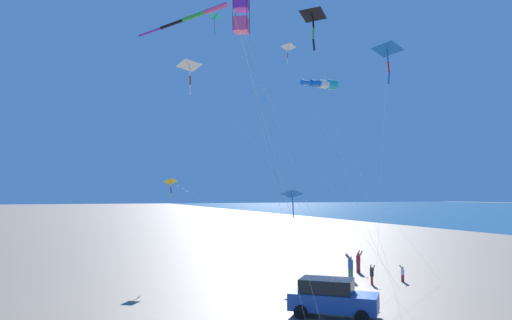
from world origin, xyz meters
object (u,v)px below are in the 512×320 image
(kite_delta_striped_overhead, at_px, (292,194))
(kite_delta_rainbow_low_near, at_px, (289,49))
(kite_delta_teal_far_right, at_px, (217,19))
(person_child_grey_jacket, at_px, (372,274))
(cooler_box, at_px, (371,306))
(person_bystander_far, at_px, (402,273))
(parked_car, at_px, (332,297))
(kite_delta_white_trailing, at_px, (387,51))
(kite_windsock_red_high_left, at_px, (196,16))
(person_child_green_jacket, at_px, (358,261))
(kite_delta_orange_high_right, at_px, (190,66))
(kite_delta_long_streamer_right, at_px, (312,16))
(person_adult_flyer, at_px, (350,266))
(kite_delta_small_distant, at_px, (171,182))
(kite_box_purple_drifting, at_px, (241,15))
(kite_windsock_black_fish_shape, at_px, (324,84))

(kite_delta_striped_overhead, xyz_separation_m, kite_delta_rainbow_low_near, (1.01, 2.55, 12.34))
(kite_delta_teal_far_right, bearing_deg, person_child_grey_jacket, -15.98)
(cooler_box, bearing_deg, kite_delta_striped_overhead, 85.57)
(person_bystander_far, bearing_deg, kite_delta_teal_far_right, 167.50)
(parked_car, distance_m, kite_delta_teal_far_right, 19.60)
(kite_delta_white_trailing, xyz_separation_m, kite_delta_rainbow_low_near, (1.26, 14.89, 4.72))
(person_bystander_far, xyz_separation_m, kite_windsock_red_high_left, (-12.50, 9.71, 20.13))
(person_child_green_jacket, relative_size, person_child_grey_jacket, 1.30)
(cooler_box, xyz_separation_m, person_child_grey_jacket, (4.12, 5.74, 0.50))
(kite_delta_orange_high_right, bearing_deg, kite_delta_rainbow_low_near, 10.84)
(cooler_box, bearing_deg, person_bystander_far, 40.98)
(parked_car, relative_size, kite_windsock_red_high_left, 0.21)
(kite_delta_striped_overhead, xyz_separation_m, kite_delta_long_streamer_right, (-1.47, -6.32, 11.58))
(person_adult_flyer, distance_m, kite_delta_white_trailing, 15.67)
(person_child_green_jacket, xyz_separation_m, kite_delta_small_distant, (-13.75, 4.80, 6.07))
(kite_box_purple_drifting, bearing_deg, kite_delta_striped_overhead, 58.16)
(kite_windsock_red_high_left, bearing_deg, kite_delta_orange_high_right, -110.12)
(kite_delta_white_trailing, xyz_separation_m, kite_delta_long_streamer_right, (-1.22, 6.01, 3.95))
(person_child_green_jacket, height_order, kite_delta_small_distant, kite_delta_small_distant)
(kite_delta_teal_far_right, relative_size, kite_delta_long_streamer_right, 1.01)
(kite_delta_striped_overhead, bearing_deg, kite_delta_teal_far_right, -158.41)
(kite_delta_rainbow_low_near, bearing_deg, person_child_green_jacket, -41.86)
(kite_delta_rainbow_low_near, height_order, kite_delta_small_distant, kite_delta_rainbow_low_near)
(kite_windsock_red_high_left, bearing_deg, kite_delta_rainbow_low_near, -11.87)
(kite_delta_white_trailing, bearing_deg, kite_delta_teal_far_right, 124.63)
(kite_delta_striped_overhead, distance_m, kite_delta_white_trailing, 14.51)
(cooler_box, relative_size, kite_delta_rainbow_low_near, 0.03)
(kite_windsock_red_high_left, distance_m, kite_delta_small_distant, 13.92)
(kite_delta_striped_overhead, height_order, kite_delta_small_distant, kite_delta_small_distant)
(cooler_box, height_order, person_bystander_far, person_bystander_far)
(kite_delta_white_trailing, bearing_deg, kite_delta_rainbow_low_near, 85.16)
(kite_windsock_red_high_left, height_order, kite_delta_small_distant, kite_windsock_red_high_left)
(kite_delta_striped_overhead, distance_m, kite_delta_rainbow_low_near, 12.65)
(kite_box_purple_drifting, xyz_separation_m, kite_delta_orange_high_right, (1.68, 16.26, 2.33))
(cooler_box, distance_m, kite_windsock_black_fish_shape, 14.57)
(parked_car, relative_size, kite_delta_small_distant, 0.37)
(kite_delta_long_streamer_right, xyz_separation_m, kite_delta_orange_high_right, (-6.42, 7.17, -2.12))
(person_adult_flyer, height_order, kite_delta_long_streamer_right, kite_delta_long_streamer_right)
(person_child_green_jacket, relative_size, kite_delta_small_distant, 0.14)
(kite_delta_teal_far_right, relative_size, kite_delta_rainbow_low_near, 0.97)
(kite_delta_white_trailing, height_order, kite_delta_small_distant, kite_delta_white_trailing)
(person_child_green_jacket, xyz_separation_m, kite_delta_orange_high_right, (-13.03, 2.00, 14.60))
(kite_delta_white_trailing, bearing_deg, kite_box_purple_drifting, -161.76)
(kite_box_purple_drifting, relative_size, kite_delta_white_trailing, 0.99)
(kite_delta_rainbow_low_near, bearing_deg, kite_windsock_black_fish_shape, -98.45)
(parked_car, height_order, kite_delta_long_streamer_right, kite_delta_long_streamer_right)
(person_child_green_jacket, distance_m, kite_delta_long_streamer_right, 18.72)
(person_adult_flyer, height_order, kite_windsock_red_high_left, kite_windsock_red_high_left)
(person_child_grey_jacket, height_order, kite_windsock_red_high_left, kite_windsock_red_high_left)
(kite_delta_small_distant, height_order, kite_delta_long_streamer_right, kite_delta_long_streamer_right)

